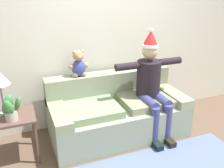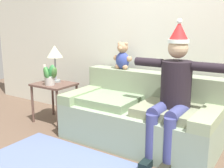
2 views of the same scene
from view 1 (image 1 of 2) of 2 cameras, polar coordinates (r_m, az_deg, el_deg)
back_wall at (r=3.86m, az=-1.99°, el=10.73°), size 7.00×0.10×2.70m
couch at (r=3.72m, az=1.06°, el=-6.35°), size 1.92×0.93×0.86m
person_seated at (r=3.59m, az=8.94°, el=0.19°), size 1.02×0.77×1.54m
teddy_bear at (r=3.58m, az=-7.53°, el=4.35°), size 0.29×0.17×0.38m
side_table at (r=3.34m, az=-21.87°, el=-8.17°), size 0.58×0.48×0.60m
potted_plant at (r=3.13m, az=-21.92°, el=-5.22°), size 0.26×0.20×0.31m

